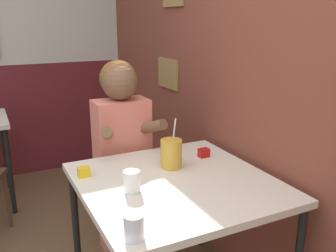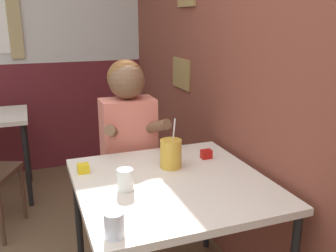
% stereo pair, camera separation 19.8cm
% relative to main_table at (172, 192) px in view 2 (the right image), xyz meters
% --- Properties ---
extents(brick_wall_right, '(0.08, 4.65, 2.70)m').
position_rel_main_table_xyz_m(brick_wall_right, '(0.53, 0.96, 0.67)').
color(brick_wall_right, brown).
rests_on(brick_wall_right, ground_plane).
extents(back_wall, '(5.35, 0.09, 2.70)m').
position_rel_main_table_xyz_m(back_wall, '(-0.68, 2.32, 0.67)').
color(back_wall, silver).
rests_on(back_wall, ground_plane).
extents(main_table, '(0.93, 0.95, 0.75)m').
position_rel_main_table_xyz_m(main_table, '(0.00, 0.00, 0.00)').
color(main_table, beige).
rests_on(main_table, ground_plane).
extents(person_seated, '(0.42, 0.42, 1.28)m').
position_rel_main_table_xyz_m(person_seated, '(-0.05, 0.65, 0.01)').
color(person_seated, '#EA7F6B').
rests_on(person_seated, ground_plane).
extents(cocktail_pitcher, '(0.12, 0.12, 0.27)m').
position_rel_main_table_xyz_m(cocktail_pitcher, '(0.06, 0.16, 0.14)').
color(cocktail_pitcher, gold).
rests_on(cocktail_pitcher, main_table).
extents(glass_near_pitcher, '(0.08, 0.08, 0.10)m').
position_rel_main_table_xyz_m(glass_near_pitcher, '(-0.38, -0.39, 0.11)').
color(glass_near_pitcher, silver).
rests_on(glass_near_pitcher, main_table).
extents(glass_center, '(0.08, 0.08, 0.10)m').
position_rel_main_table_xyz_m(glass_center, '(-0.24, -0.02, 0.12)').
color(glass_center, silver).
rests_on(glass_center, main_table).
extents(condiment_ketchup, '(0.06, 0.04, 0.05)m').
position_rel_main_table_xyz_m(condiment_ketchup, '(0.29, 0.21, 0.09)').
color(condiment_ketchup, '#B7140F').
rests_on(condiment_ketchup, main_table).
extents(condiment_mustard, '(0.06, 0.04, 0.05)m').
position_rel_main_table_xyz_m(condiment_mustard, '(-0.40, 0.25, 0.09)').
color(condiment_mustard, yellow).
rests_on(condiment_mustard, main_table).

